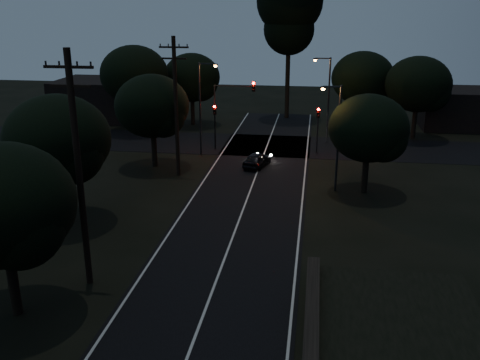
% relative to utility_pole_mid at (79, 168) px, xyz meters
% --- Properties ---
extents(road_surface, '(60.00, 70.00, 0.03)m').
position_rel_utility_pole_mid_xyz_m(road_surface, '(6.00, 16.12, -5.73)').
color(road_surface, black).
rests_on(road_surface, ground).
extents(utility_pole_mid, '(2.20, 0.30, 11.00)m').
position_rel_utility_pole_mid_xyz_m(utility_pole_mid, '(0.00, 0.00, 0.00)').
color(utility_pole_mid, black).
rests_on(utility_pole_mid, ground).
extents(utility_pole_far, '(2.20, 0.30, 10.50)m').
position_rel_utility_pole_mid_xyz_m(utility_pole_far, '(0.00, 17.00, -0.25)').
color(utility_pole_far, black).
rests_on(utility_pole_far, ground).
extents(tree_left_b, '(5.95, 5.95, 7.57)m').
position_rel_utility_pole_mid_xyz_m(tree_left_b, '(-1.79, -3.12, -0.83)').
color(tree_left_b, black).
rests_on(tree_left_b, ground).
extents(tree_left_c, '(6.19, 6.19, 7.82)m').
position_rel_utility_pole_mid_xyz_m(tree_left_c, '(-4.28, 6.87, -0.69)').
color(tree_left_c, black).
rests_on(tree_left_c, ground).
extents(tree_left_d, '(5.91, 5.91, 7.49)m').
position_rel_utility_pole_mid_xyz_m(tree_left_d, '(-2.29, 18.88, -0.88)').
color(tree_left_d, black).
rests_on(tree_left_d, ground).
extents(tree_far_nw, '(6.08, 6.08, 7.70)m').
position_rel_utility_pole_mid_xyz_m(tree_far_nw, '(-2.78, 34.88, -0.75)').
color(tree_far_nw, black).
rests_on(tree_far_nw, ground).
extents(tree_far_w, '(6.88, 6.88, 8.77)m').
position_rel_utility_pole_mid_xyz_m(tree_far_w, '(-7.76, 30.86, -0.04)').
color(tree_far_w, black).
rests_on(tree_far_w, ground).
extents(tree_far_ne, '(6.42, 6.42, 8.12)m').
position_rel_utility_pole_mid_xyz_m(tree_far_ne, '(15.23, 34.87, -0.48)').
color(tree_far_ne, black).
rests_on(tree_far_ne, ground).
extents(tree_far_e, '(6.29, 6.29, 7.98)m').
position_rel_utility_pole_mid_xyz_m(tree_far_e, '(20.22, 31.87, -0.57)').
color(tree_far_e, black).
rests_on(tree_far_e, ground).
extents(tree_right_a, '(5.47, 5.47, 6.96)m').
position_rel_utility_pole_mid_xyz_m(tree_right_a, '(14.19, 14.89, -1.23)').
color(tree_right_a, black).
rests_on(tree_right_a, ground).
extents(tall_pine, '(7.28, 7.28, 16.54)m').
position_rel_utility_pole_mid_xyz_m(tall_pine, '(7.00, 40.00, 6.20)').
color(tall_pine, black).
rests_on(tall_pine, ground).
extents(building_left, '(10.00, 8.00, 4.40)m').
position_rel_utility_pole_mid_xyz_m(building_left, '(-14.00, 37.00, -3.54)').
color(building_left, black).
rests_on(building_left, ground).
extents(building_right, '(9.00, 7.00, 4.00)m').
position_rel_utility_pole_mid_xyz_m(building_right, '(26.00, 38.00, -3.74)').
color(building_right, black).
rests_on(building_right, ground).
extents(signal_left, '(0.28, 0.35, 4.10)m').
position_rel_utility_pole_mid_xyz_m(signal_left, '(1.40, 24.99, -2.90)').
color(signal_left, black).
rests_on(signal_left, ground).
extents(signal_right, '(0.28, 0.35, 4.10)m').
position_rel_utility_pole_mid_xyz_m(signal_right, '(10.60, 24.99, -2.90)').
color(signal_right, black).
rests_on(signal_right, ground).
extents(signal_mast, '(3.70, 0.35, 6.25)m').
position_rel_utility_pole_mid_xyz_m(signal_mast, '(3.09, 24.99, -1.40)').
color(signal_mast, black).
rests_on(signal_mast, ground).
extents(streetlight_a, '(1.66, 0.26, 8.00)m').
position_rel_utility_pole_mid_xyz_m(streetlight_a, '(0.69, 23.00, -1.10)').
color(streetlight_a, black).
rests_on(streetlight_a, ground).
extents(streetlight_b, '(1.66, 0.26, 8.00)m').
position_rel_utility_pole_mid_xyz_m(streetlight_b, '(11.31, 29.00, -1.10)').
color(streetlight_b, black).
rests_on(streetlight_b, ground).
extents(streetlight_c, '(1.46, 0.26, 7.50)m').
position_rel_utility_pole_mid_xyz_m(streetlight_c, '(11.83, 15.00, -1.39)').
color(streetlight_c, black).
rests_on(streetlight_c, ground).
extents(car, '(2.28, 3.77, 1.20)m').
position_rel_utility_pole_mid_xyz_m(car, '(5.81, 20.05, -5.14)').
color(car, black).
rests_on(car, ground).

